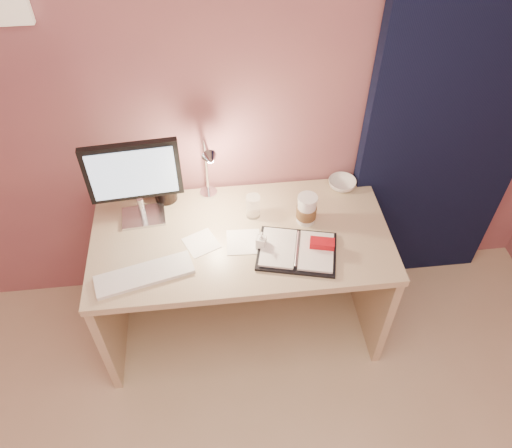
{
  "coord_description": "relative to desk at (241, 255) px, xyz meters",
  "views": [
    {
      "loc": [
        -0.11,
        -0.2,
        2.45
      ],
      "look_at": [
        0.06,
        1.33,
        0.85
      ],
      "focal_mm": 35.0,
      "sensor_mm": 36.0,
      "label": 1
    }
  ],
  "objects": [
    {
      "name": "paper_a",
      "position": [
        0.01,
        -0.12,
        0.23
      ],
      "size": [
        0.16,
        0.16,
        0.0
      ],
      "primitive_type": "cube",
      "rotation": [
        0.0,
        0.0,
        -0.05
      ],
      "color": "white",
      "rests_on": "desk"
    },
    {
      "name": "lotion_bottle",
      "position": [
        0.08,
        -0.16,
        0.27
      ],
      "size": [
        0.06,
        0.06,
        0.09
      ],
      "primitive_type": "imported",
      "rotation": [
        0.0,
        0.0,
        -0.38
      ],
      "color": "white",
      "rests_on": "desk"
    },
    {
      "name": "room",
      "position": [
        0.95,
        0.24,
        0.63
      ],
      "size": [
        3.5,
        3.5,
        3.5
      ],
      "color": "#C6B28E",
      "rests_on": "ground"
    },
    {
      "name": "keyboard",
      "position": [
        -0.44,
        -0.27,
        0.23
      ],
      "size": [
        0.44,
        0.23,
        0.02
      ],
      "primitive_type": "cube",
      "rotation": [
        0.0,
        0.0,
        0.25
      ],
      "color": "white",
      "rests_on": "desk"
    },
    {
      "name": "coffee_cup",
      "position": [
        0.32,
        -0.01,
        0.3
      ],
      "size": [
        0.1,
        0.1,
        0.15
      ],
      "color": "white",
      "rests_on": "desk"
    },
    {
      "name": "clear_cup",
      "position": [
        0.07,
        0.05,
        0.29
      ],
      "size": [
        0.07,
        0.07,
        0.12
      ],
      "primitive_type": "cylinder",
      "color": "white",
      "rests_on": "desk"
    },
    {
      "name": "monitor",
      "position": [
        -0.46,
        0.09,
        0.49
      ],
      "size": [
        0.42,
        0.16,
        0.45
      ],
      "rotation": [
        0.0,
        0.0,
        0.08
      ],
      "color": "silver",
      "rests_on": "desk"
    },
    {
      "name": "bowl",
      "position": [
        0.55,
        0.21,
        0.25
      ],
      "size": [
        0.16,
        0.16,
        0.04
      ],
      "primitive_type": "imported",
      "rotation": [
        0.0,
        0.0,
        -0.14
      ],
      "color": "silver",
      "rests_on": "desk"
    },
    {
      "name": "planner",
      "position": [
        0.25,
        -0.21,
        0.24
      ],
      "size": [
        0.41,
        0.34,
        0.05
      ],
      "rotation": [
        0.0,
        0.0,
        -0.24
      ],
      "color": "black",
      "rests_on": "desk"
    },
    {
      "name": "desk_lamp",
      "position": [
        -0.15,
        0.14,
        0.46
      ],
      "size": [
        0.1,
        0.23,
        0.37
      ],
      "rotation": [
        0.0,
        0.0,
        0.15
      ],
      "color": "silver",
      "rests_on": "desk"
    },
    {
      "name": "paper_c",
      "position": [
        -0.19,
        -0.1,
        0.23
      ],
      "size": [
        0.19,
        0.19,
        0.0
      ],
      "primitive_type": "cube",
      "rotation": [
        0.0,
        0.0,
        0.43
      ],
      "color": "white",
      "rests_on": "desk"
    },
    {
      "name": "desk",
      "position": [
        0.0,
        0.0,
        0.0
      ],
      "size": [
        1.4,
        0.7,
        0.73
      ],
      "color": "tan",
      "rests_on": "ground"
    },
    {
      "name": "dark_jar",
      "position": [
        -0.35,
        0.22,
        0.3
      ],
      "size": [
        0.11,
        0.11,
        0.16
      ],
      "primitive_type": "cylinder",
      "color": "black",
      "rests_on": "desk"
    }
  ]
}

